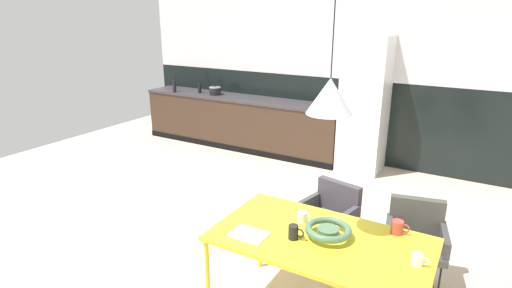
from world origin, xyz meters
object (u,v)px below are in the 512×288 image
at_px(refrigerator_column, 364,105).
at_px(mug_wide_latte, 294,232).
at_px(pendant_lamp_over_table_near, 330,96).
at_px(dining_table, 321,243).
at_px(cooking_pot, 215,91).
at_px(open_book, 249,235).
at_px(armchair_far_side, 416,233).
at_px(bottle_oil_tall, 174,86).
at_px(fruit_bowl, 328,230).
at_px(mug_glass_clear, 398,227).
at_px(bottle_spice_small, 200,88).
at_px(mug_short_terracotta, 418,259).
at_px(mug_white_ceramic, 303,217).
at_px(armchair_facing_counter, 331,210).

distance_m(refrigerator_column, mug_wide_latte, 3.59).
bearing_deg(refrigerator_column, pendant_lamp_over_table_near, -78.69).
xyz_separation_m(dining_table, cooking_pot, (-3.40, 3.39, 0.28)).
bearing_deg(refrigerator_column, cooking_pot, -179.04).
bearing_deg(open_book, dining_table, 26.46).
bearing_deg(armchair_far_side, bottle_oil_tall, -38.35).
xyz_separation_m(fruit_bowl, mug_glass_clear, (0.43, 0.31, -0.00)).
bearing_deg(open_book, bottle_spice_small, 132.05).
bearing_deg(mug_wide_latte, mug_short_terracotta, 7.87).
bearing_deg(mug_white_ceramic, armchair_far_side, 43.37).
height_order(refrigerator_column, bottle_oil_tall, refrigerator_column).
relative_size(mug_white_ceramic, mug_wide_latte, 0.98).
xyz_separation_m(armchair_far_side, pendant_lamp_over_table_near, (-0.54, -0.85, 1.29)).
bearing_deg(cooking_pot, armchair_far_side, -32.57).
xyz_separation_m(refrigerator_column, bottle_spice_small, (-3.06, -0.04, -0.00)).
relative_size(refrigerator_column, bottle_oil_tall, 6.41).
distance_m(dining_table, mug_short_terracotta, 0.68).
height_order(armchair_facing_counter, fruit_bowl, fruit_bowl).
bearing_deg(mug_glass_clear, dining_table, -143.63).
distance_m(refrigerator_column, mug_white_ceramic, 3.31).
height_order(fruit_bowl, mug_short_terracotta, fruit_bowl).
bearing_deg(mug_wide_latte, fruit_bowl, 35.54).
height_order(mug_white_ceramic, mug_glass_clear, mug_glass_clear).
xyz_separation_m(open_book, mug_white_ceramic, (0.26, 0.39, 0.03)).
bearing_deg(bottle_spice_small, dining_table, -42.13).
bearing_deg(armchair_facing_counter, bottle_spice_small, -22.34).
relative_size(mug_white_ceramic, mug_glass_clear, 0.89).
xyz_separation_m(mug_glass_clear, pendant_lamp_over_table_near, (-0.47, -0.33, 1.00)).
height_order(fruit_bowl, mug_white_ceramic, fruit_bowl).
xyz_separation_m(fruit_bowl, cooking_pot, (-3.44, 3.35, 0.18)).
distance_m(armchair_facing_counter, cooking_pot, 4.03).
height_order(mug_short_terracotta, mug_glass_clear, mug_glass_clear).
bearing_deg(mug_glass_clear, armchair_far_side, 82.44).
xyz_separation_m(bottle_oil_tall, bottle_spice_small, (0.45, 0.19, -0.02)).
height_order(refrigerator_column, mug_wide_latte, refrigerator_column).
height_order(mug_glass_clear, bottle_oil_tall, bottle_oil_tall).
bearing_deg(mug_white_ceramic, bottle_spice_small, 137.54).
relative_size(open_book, pendant_lamp_over_table_near, 0.29).
height_order(mug_short_terracotta, bottle_oil_tall, bottle_oil_tall).
relative_size(mug_short_terracotta, cooking_pot, 0.54).
height_order(mug_short_terracotta, bottle_spice_small, bottle_spice_small).
bearing_deg(armchair_facing_counter, refrigerator_column, -67.28).
distance_m(armchair_facing_counter, fruit_bowl, 0.98).
relative_size(fruit_bowl, mug_short_terracotta, 3.00).
height_order(armchair_far_side, mug_glass_clear, mug_glass_clear).
height_order(armchair_facing_counter, pendant_lamp_over_table_near, pendant_lamp_over_table_near).
distance_m(armchair_far_side, bottle_spice_small, 5.00).
relative_size(open_book, bottle_oil_tall, 0.85).
xyz_separation_m(mug_white_ceramic, mug_short_terracotta, (0.89, -0.15, 0.00)).
height_order(fruit_bowl, bottle_oil_tall, bottle_oil_tall).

